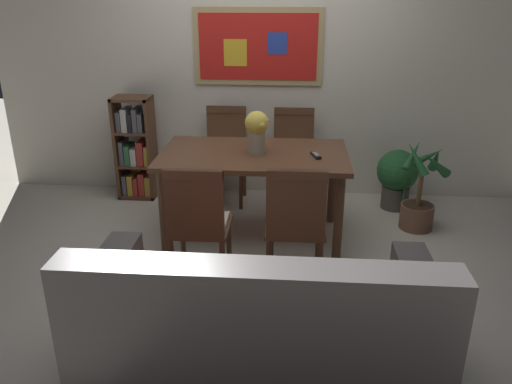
{
  "coord_description": "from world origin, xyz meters",
  "views": [
    {
      "loc": [
        0.35,
        -3.36,
        1.93
      ],
      "look_at": [
        0.1,
        -0.15,
        0.65
      ],
      "focal_mm": 35.43,
      "sensor_mm": 36.0,
      "label": 1
    }
  ],
  "objects_px": {
    "bookshelf": "(136,152)",
    "flower_vase": "(257,129)",
    "leather_couch": "(258,331)",
    "potted_palm": "(419,198)",
    "dining_chair_near_left": "(198,218)",
    "dining_chair_far_left": "(226,147)",
    "dining_chair_far_right": "(293,149)",
    "dining_chair_near_right": "(296,219)",
    "tv_remote": "(316,155)",
    "potted_ivy": "(397,176)",
    "dining_table": "(254,164)"
  },
  "relations": [
    {
      "from": "dining_chair_far_right",
      "to": "potted_ivy",
      "type": "height_order",
      "value": "dining_chair_far_right"
    },
    {
      "from": "dining_chair_far_right",
      "to": "leather_couch",
      "type": "height_order",
      "value": "dining_chair_far_right"
    },
    {
      "from": "potted_ivy",
      "to": "bookshelf",
      "type": "bearing_deg",
      "value": 177.43
    },
    {
      "from": "dining_chair_near_right",
      "to": "bookshelf",
      "type": "distance_m",
      "value": 2.26
    },
    {
      "from": "dining_table",
      "to": "potted_palm",
      "type": "height_order",
      "value": "potted_palm"
    },
    {
      "from": "flower_vase",
      "to": "tv_remote",
      "type": "xyz_separation_m",
      "value": [
        0.46,
        -0.06,
        -0.18
      ]
    },
    {
      "from": "dining_chair_far_right",
      "to": "dining_chair_near_right",
      "type": "bearing_deg",
      "value": -88.91
    },
    {
      "from": "dining_chair_far_right",
      "to": "flower_vase",
      "type": "distance_m",
      "value": 0.95
    },
    {
      "from": "dining_chair_near_left",
      "to": "dining_chair_near_right",
      "type": "distance_m",
      "value": 0.65
    },
    {
      "from": "bookshelf",
      "to": "leather_couch",
      "type": "bearing_deg",
      "value": -61.2
    },
    {
      "from": "potted_palm",
      "to": "dining_chair_far_left",
      "type": "bearing_deg",
      "value": 162.5
    },
    {
      "from": "dining_chair_near_left",
      "to": "potted_palm",
      "type": "height_order",
      "value": "dining_chair_near_left"
    },
    {
      "from": "dining_table",
      "to": "bookshelf",
      "type": "distance_m",
      "value": 1.5
    },
    {
      "from": "leather_couch",
      "to": "flower_vase",
      "type": "bearing_deg",
      "value": 94.5
    },
    {
      "from": "potted_palm",
      "to": "bookshelf",
      "type": "bearing_deg",
      "value": 168.02
    },
    {
      "from": "dining_table",
      "to": "dining_chair_far_right",
      "type": "bearing_deg",
      "value": 68.8
    },
    {
      "from": "potted_ivy",
      "to": "dining_chair_far_right",
      "type": "bearing_deg",
      "value": 175.42
    },
    {
      "from": "dining_chair_far_left",
      "to": "bookshelf",
      "type": "height_order",
      "value": "bookshelf"
    },
    {
      "from": "tv_remote",
      "to": "dining_chair_near_left",
      "type": "bearing_deg",
      "value": -136.15
    },
    {
      "from": "dining_table",
      "to": "potted_ivy",
      "type": "xyz_separation_m",
      "value": [
        1.29,
        0.72,
        -0.33
      ]
    },
    {
      "from": "dining_chair_far_right",
      "to": "dining_chair_far_left",
      "type": "xyz_separation_m",
      "value": [
        -0.65,
        0.03,
        0.0
      ]
    },
    {
      "from": "dining_chair_far_left",
      "to": "bookshelf",
      "type": "relative_size",
      "value": 0.9
    },
    {
      "from": "dining_chair_far_right",
      "to": "bookshelf",
      "type": "xyz_separation_m",
      "value": [
        -1.54,
        0.03,
        -0.07
      ]
    },
    {
      "from": "dining_table",
      "to": "tv_remote",
      "type": "distance_m",
      "value": 0.5
    },
    {
      "from": "dining_table",
      "to": "tv_remote",
      "type": "relative_size",
      "value": 9.17
    },
    {
      "from": "dining_table",
      "to": "dining_chair_far_left",
      "type": "relative_size",
      "value": 1.63
    },
    {
      "from": "leather_couch",
      "to": "tv_remote",
      "type": "height_order",
      "value": "leather_couch"
    },
    {
      "from": "dining_chair_near_right",
      "to": "dining_chair_near_left",
      "type": "bearing_deg",
      "value": -176.25
    },
    {
      "from": "leather_couch",
      "to": "flower_vase",
      "type": "height_order",
      "value": "flower_vase"
    },
    {
      "from": "leather_couch",
      "to": "potted_palm",
      "type": "distance_m",
      "value": 2.33
    },
    {
      "from": "bookshelf",
      "to": "flower_vase",
      "type": "xyz_separation_m",
      "value": [
        1.26,
        -0.84,
        0.47
      ]
    },
    {
      "from": "dining_table",
      "to": "dining_chair_far_left",
      "type": "height_order",
      "value": "dining_chair_far_left"
    },
    {
      "from": "dining_chair_near_left",
      "to": "flower_vase",
      "type": "distance_m",
      "value": 0.97
    },
    {
      "from": "dining_chair_near_right",
      "to": "leather_couch",
      "type": "distance_m",
      "value": 0.95
    },
    {
      "from": "leather_couch",
      "to": "dining_chair_near_right",
      "type": "bearing_deg",
      "value": 78.57
    },
    {
      "from": "dining_table",
      "to": "potted_ivy",
      "type": "relative_size",
      "value": 2.47
    },
    {
      "from": "dining_chair_near_left",
      "to": "potted_palm",
      "type": "xyz_separation_m",
      "value": [
        1.71,
        1.1,
        -0.25
      ]
    },
    {
      "from": "dining_chair_near_left",
      "to": "dining_chair_far_left",
      "type": "relative_size",
      "value": 1.0
    },
    {
      "from": "dining_chair_far_left",
      "to": "leather_couch",
      "type": "distance_m",
      "value": 2.58
    },
    {
      "from": "bookshelf",
      "to": "dining_chair_far_right",
      "type": "bearing_deg",
      "value": -1.29
    },
    {
      "from": "dining_chair_near_left",
      "to": "bookshelf",
      "type": "height_order",
      "value": "bookshelf"
    },
    {
      "from": "dining_chair_near_right",
      "to": "potted_ivy",
      "type": "bearing_deg",
      "value": 57.75
    },
    {
      "from": "dining_table",
      "to": "dining_chair_far_right",
      "type": "xyz_separation_m",
      "value": [
        0.31,
        0.8,
        -0.11
      ]
    },
    {
      "from": "dining_chair_near_right",
      "to": "bookshelf",
      "type": "xyz_separation_m",
      "value": [
        -1.57,
        1.62,
        -0.07
      ]
    },
    {
      "from": "potted_ivy",
      "to": "flower_vase",
      "type": "relative_size",
      "value": 1.79
    },
    {
      "from": "dining_chair_far_left",
      "to": "dining_chair_far_right",
      "type": "bearing_deg",
      "value": -2.27
    },
    {
      "from": "leather_couch",
      "to": "potted_ivy",
      "type": "relative_size",
      "value": 3.0
    },
    {
      "from": "potted_palm",
      "to": "flower_vase",
      "type": "xyz_separation_m",
      "value": [
        -1.38,
        -0.29,
        0.65
      ]
    },
    {
      "from": "dining_chair_far_left",
      "to": "leather_couch",
      "type": "xyz_separation_m",
      "value": [
        0.5,
        -2.52,
        -0.23
      ]
    },
    {
      "from": "dining_chair_near_right",
      "to": "potted_ivy",
      "type": "height_order",
      "value": "dining_chair_near_right"
    }
  ]
}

